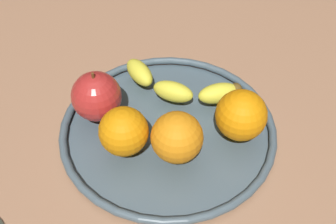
{
  "coord_description": "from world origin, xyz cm",
  "views": [
    {
      "loc": [
        1.74,
        -44.39,
        52.06
      ],
      "look_at": [
        0.0,
        0.0,
        4.8
      ],
      "focal_mm": 46.28,
      "sensor_mm": 36.0,
      "label": 1
    }
  ],
  "objects_px": {
    "orange_back_right": "(177,137)",
    "orange_front_right": "(124,131)",
    "fruit_bowl": "(168,129)",
    "orange_front_left": "(241,115)",
    "apple": "(96,96)",
    "banana": "(179,86)"
  },
  "relations": [
    {
      "from": "orange_back_right",
      "to": "orange_front_right",
      "type": "bearing_deg",
      "value": 173.12
    },
    {
      "from": "fruit_bowl",
      "to": "orange_front_left",
      "type": "relative_size",
      "value": 4.38
    },
    {
      "from": "fruit_bowl",
      "to": "apple",
      "type": "relative_size",
      "value": 3.94
    },
    {
      "from": "banana",
      "to": "orange_front_left",
      "type": "distance_m",
      "value": 0.13
    },
    {
      "from": "orange_front_left",
      "to": "orange_back_right",
      "type": "height_order",
      "value": "orange_front_left"
    },
    {
      "from": "orange_back_right",
      "to": "apple",
      "type": "bearing_deg",
      "value": 148.84
    },
    {
      "from": "apple",
      "to": "orange_back_right",
      "type": "distance_m",
      "value": 0.15
    },
    {
      "from": "fruit_bowl",
      "to": "banana",
      "type": "bearing_deg",
      "value": 78.03
    },
    {
      "from": "orange_front_left",
      "to": "banana",
      "type": "bearing_deg",
      "value": 138.08
    },
    {
      "from": "apple",
      "to": "orange_front_right",
      "type": "xyz_separation_m",
      "value": [
        0.05,
        -0.07,
        -0.0
      ]
    },
    {
      "from": "fruit_bowl",
      "to": "orange_back_right",
      "type": "relative_size",
      "value": 4.5
    },
    {
      "from": "banana",
      "to": "orange_front_left",
      "type": "bearing_deg",
      "value": -22.87
    },
    {
      "from": "fruit_bowl",
      "to": "banana",
      "type": "height_order",
      "value": "banana"
    },
    {
      "from": "fruit_bowl",
      "to": "orange_front_right",
      "type": "bearing_deg",
      "value": -143.07
    },
    {
      "from": "banana",
      "to": "orange_back_right",
      "type": "xyz_separation_m",
      "value": [
        -0.0,
        -0.13,
        0.02
      ]
    },
    {
      "from": "fruit_bowl",
      "to": "orange_back_right",
      "type": "xyz_separation_m",
      "value": [
        0.01,
        -0.06,
        0.05
      ]
    },
    {
      "from": "apple",
      "to": "orange_front_right",
      "type": "relative_size",
      "value": 1.18
    },
    {
      "from": "orange_front_right",
      "to": "fruit_bowl",
      "type": "bearing_deg",
      "value": 36.93
    },
    {
      "from": "orange_front_left",
      "to": "orange_back_right",
      "type": "relative_size",
      "value": 1.03
    },
    {
      "from": "apple",
      "to": "orange_front_right",
      "type": "distance_m",
      "value": 0.08
    },
    {
      "from": "apple",
      "to": "orange_front_right",
      "type": "bearing_deg",
      "value": -53.63
    },
    {
      "from": "banana",
      "to": "orange_front_left",
      "type": "relative_size",
      "value": 2.67
    }
  ]
}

